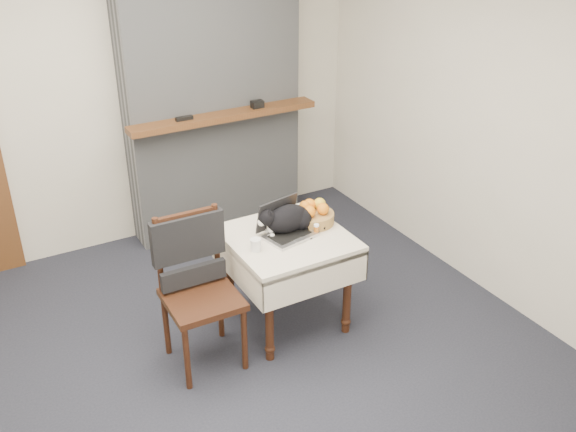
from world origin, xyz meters
The scene contains 11 objects.
ground centered at (0.00, 0.00, 0.00)m, with size 4.50×4.50×0.00m, color black.
room_shell centered at (0.00, 0.46, 1.76)m, with size 4.52×4.01×2.61m.
chimney centered at (0.90, 1.85, 1.30)m, with size 1.62×0.48×2.60m.
side_table centered at (0.71, 0.23, 0.59)m, with size 0.78×0.78×0.70m.
laptop centered at (0.70, 0.26, 0.76)m, with size 0.37×0.33×0.24m.
cat centered at (0.75, 0.28, 0.80)m, with size 0.45×0.22×0.22m.
cream_jar centered at (0.44, 0.17, 0.74)m, with size 0.07×0.07×0.08m, color silver.
pill_bottle centered at (0.89, 0.16, 0.74)m, with size 0.04×0.04×0.07m.
fruit_basket centered at (0.96, 0.31, 0.76)m, with size 0.28×0.28×0.16m.
desk_clutter centered at (0.92, 0.23, 0.70)m, with size 0.14×0.02×0.01m, color black.
chair centered at (0.04, 0.23, 0.65)m, with size 0.47×0.46×1.02m.
Camera 1 is at (-1.12, -3.03, 2.79)m, focal length 40.00 mm.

